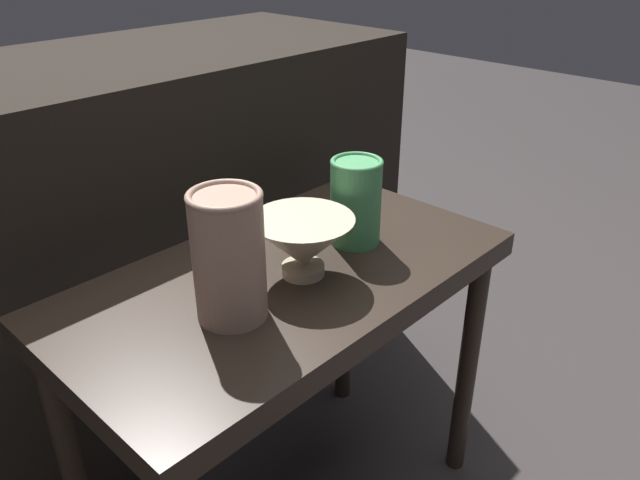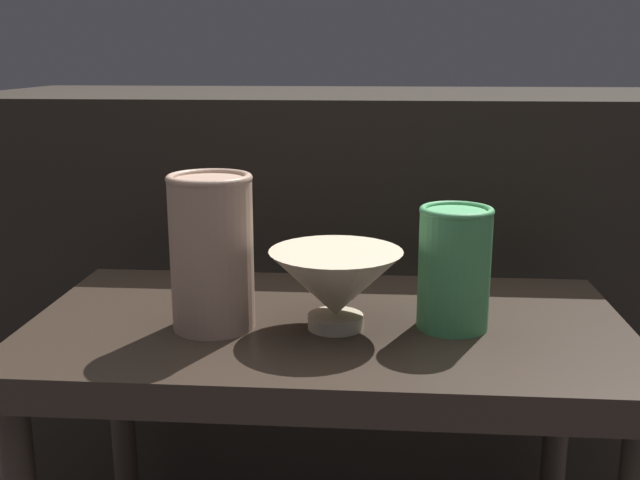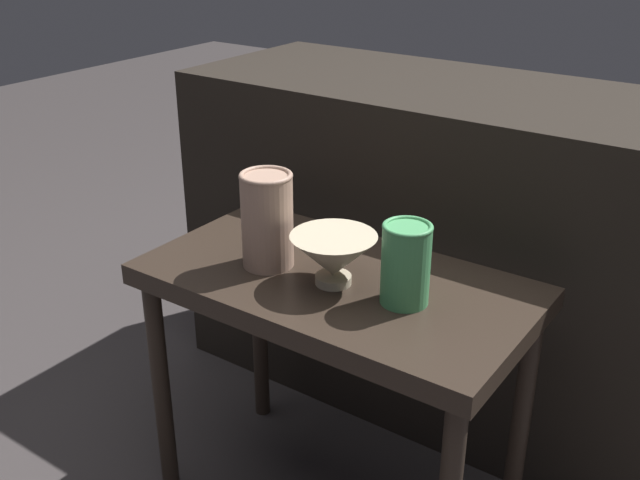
# 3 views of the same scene
# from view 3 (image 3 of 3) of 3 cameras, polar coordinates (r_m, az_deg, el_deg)

# --- Properties ---
(table) EXTENTS (0.71, 0.39, 0.54)m
(table) POSITION_cam_3_polar(r_m,az_deg,el_deg) (1.40, 1.21, -5.39)
(table) COLOR #2D231C
(table) RESTS_ON ground_plane
(couch_backdrop) EXTENTS (1.31, 0.50, 0.79)m
(couch_backdrop) POSITION_cam_3_polar(r_m,az_deg,el_deg) (1.84, 10.32, -0.71)
(couch_backdrop) COLOR black
(couch_backdrop) RESTS_ON ground_plane
(bowl) EXTENTS (0.15, 0.15, 0.09)m
(bowl) POSITION_cam_3_polar(r_m,az_deg,el_deg) (1.31, 1.03, -1.28)
(bowl) COLOR #C1B293
(bowl) RESTS_ON table
(vase_textured_left) EXTENTS (0.10, 0.10, 0.18)m
(vase_textured_left) POSITION_cam_3_polar(r_m,az_deg,el_deg) (1.37, -4.05, 1.63)
(vase_textured_left) COLOR tan
(vase_textured_left) RESTS_ON table
(vase_colorful_right) EXTENTS (0.08, 0.08, 0.14)m
(vase_colorful_right) POSITION_cam_3_polar(r_m,az_deg,el_deg) (1.25, 6.55, -1.75)
(vase_colorful_right) COLOR #47995B
(vase_colorful_right) RESTS_ON table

